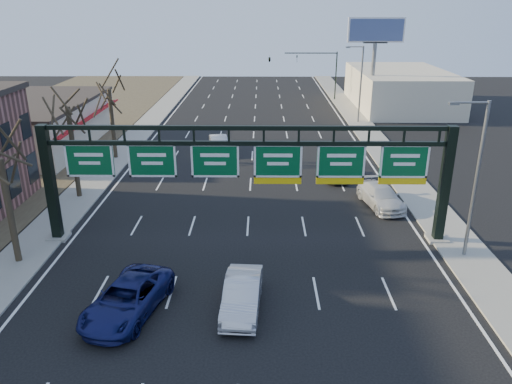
{
  "coord_description": "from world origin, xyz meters",
  "views": [
    {
      "loc": [
        0.86,
        -19.74,
        13.75
      ],
      "look_at": [
        0.56,
        7.86,
        3.2
      ],
      "focal_mm": 35.0,
      "sensor_mm": 36.0,
      "label": 1
    }
  ],
  "objects_px": {
    "car_blue_suv": "(127,299)",
    "car_silver_sedan": "(242,295)",
    "car_white_wagon": "(381,196)",
    "sign_gantry": "(249,168)"
  },
  "relations": [
    {
      "from": "car_blue_suv",
      "to": "car_silver_sedan",
      "type": "height_order",
      "value": "car_blue_suv"
    },
    {
      "from": "sign_gantry",
      "to": "car_white_wagon",
      "type": "relative_size",
      "value": 4.73
    },
    {
      "from": "sign_gantry",
      "to": "car_blue_suv",
      "type": "distance_m",
      "value": 10.35
    },
    {
      "from": "sign_gantry",
      "to": "car_silver_sedan",
      "type": "xyz_separation_m",
      "value": [
        -0.18,
        -7.47,
        -3.84
      ]
    },
    {
      "from": "car_silver_sedan",
      "to": "car_white_wagon",
      "type": "distance_m",
      "value": 16.07
    },
    {
      "from": "car_white_wagon",
      "to": "sign_gantry",
      "type": "bearing_deg",
      "value": -160.37
    },
    {
      "from": "car_blue_suv",
      "to": "car_silver_sedan",
      "type": "distance_m",
      "value": 5.36
    },
    {
      "from": "car_blue_suv",
      "to": "sign_gantry",
      "type": "bearing_deg",
      "value": 68.89
    },
    {
      "from": "car_blue_suv",
      "to": "car_white_wagon",
      "type": "xyz_separation_m",
      "value": [
        14.79,
        13.4,
        -0.04
      ]
    },
    {
      "from": "sign_gantry",
      "to": "car_silver_sedan",
      "type": "height_order",
      "value": "sign_gantry"
    }
  ]
}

